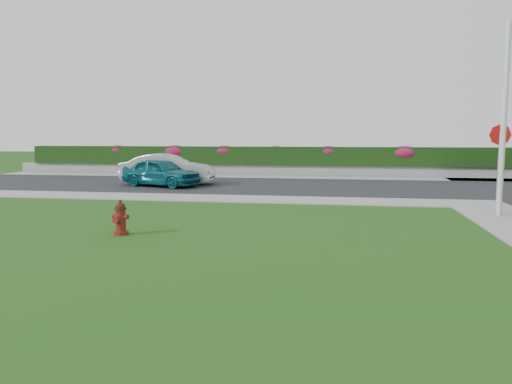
% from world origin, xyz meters
% --- Properties ---
extents(ground, '(120.00, 120.00, 0.00)m').
position_xyz_m(ground, '(0.00, 0.00, 0.00)').
color(ground, black).
rests_on(ground, ground).
extents(street_far, '(26.00, 8.00, 0.04)m').
position_xyz_m(street_far, '(-5.00, 14.00, 0.02)').
color(street_far, black).
rests_on(street_far, ground).
extents(sidewalk_far, '(24.00, 2.00, 0.04)m').
position_xyz_m(sidewalk_far, '(-6.00, 9.00, 0.02)').
color(sidewalk_far, gray).
rests_on(sidewalk_far, ground).
extents(curb_corner, '(2.00, 2.00, 0.04)m').
position_xyz_m(curb_corner, '(7.00, 9.00, 0.02)').
color(curb_corner, gray).
rests_on(curb_corner, ground).
extents(sidewalk_beyond, '(34.00, 2.00, 0.04)m').
position_xyz_m(sidewalk_beyond, '(-1.00, 19.00, 0.02)').
color(sidewalk_beyond, gray).
rests_on(sidewalk_beyond, ground).
extents(retaining_wall, '(34.00, 0.40, 0.60)m').
position_xyz_m(retaining_wall, '(-1.00, 20.50, 0.30)').
color(retaining_wall, gray).
rests_on(retaining_wall, ground).
extents(hedge, '(32.00, 0.90, 1.10)m').
position_xyz_m(hedge, '(-1.00, 20.60, 1.15)').
color(hedge, black).
rests_on(hedge, retaining_wall).
extents(fire_hydrant, '(0.43, 0.41, 0.83)m').
position_xyz_m(fire_hydrant, '(-2.74, 2.01, 0.39)').
color(fire_hydrant, '#520E0C').
rests_on(fire_hydrant, ground).
extents(sedan_teal, '(4.06, 2.70, 1.28)m').
position_xyz_m(sedan_teal, '(-5.73, 12.71, 0.68)').
color(sedan_teal, '#0C5861').
rests_on(sedan_teal, street_far).
extents(sedan_silver, '(4.51, 1.93, 1.44)m').
position_xyz_m(sedan_silver, '(-5.75, 13.74, 0.76)').
color(sedan_silver, '#ADAEB4').
rests_on(sedan_silver, street_far).
extents(utility_pole, '(0.16, 0.16, 5.55)m').
position_xyz_m(utility_pole, '(6.98, 6.49, 2.77)').
color(utility_pole, silver).
rests_on(utility_pole, ground).
extents(stop_sign, '(0.75, 0.06, 2.76)m').
position_xyz_m(stop_sign, '(7.66, 9.10, 2.06)').
color(stop_sign, slate).
rests_on(stop_sign, ground).
extents(flower_clump_a, '(1.20, 0.77, 0.60)m').
position_xyz_m(flower_clump_a, '(-11.47, 20.50, 1.46)').
color(flower_clump_a, '#A11B52').
rests_on(flower_clump_a, hedge).
extents(flower_clump_b, '(1.52, 0.97, 0.76)m').
position_xyz_m(flower_clump_b, '(-7.72, 20.50, 1.40)').
color(flower_clump_b, '#A11B52').
rests_on(flower_clump_b, hedge).
extents(flower_clump_c, '(1.31, 0.84, 0.66)m').
position_xyz_m(flower_clump_c, '(-4.61, 20.50, 1.44)').
color(flower_clump_c, '#A11B52').
rests_on(flower_clump_c, hedge).
extents(flower_clump_d, '(1.09, 0.70, 0.55)m').
position_xyz_m(flower_clump_d, '(-1.42, 20.50, 1.48)').
color(flower_clump_d, '#A11B52').
rests_on(flower_clump_d, hedge).
extents(flower_clump_e, '(1.26, 0.81, 0.63)m').
position_xyz_m(flower_clump_e, '(1.64, 20.50, 1.45)').
color(flower_clump_e, '#A11B52').
rests_on(flower_clump_e, hedge).
extents(flower_clump_f, '(1.55, 1.00, 0.78)m').
position_xyz_m(flower_clump_f, '(5.91, 20.50, 1.39)').
color(flower_clump_f, '#A11B52').
rests_on(flower_clump_f, hedge).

